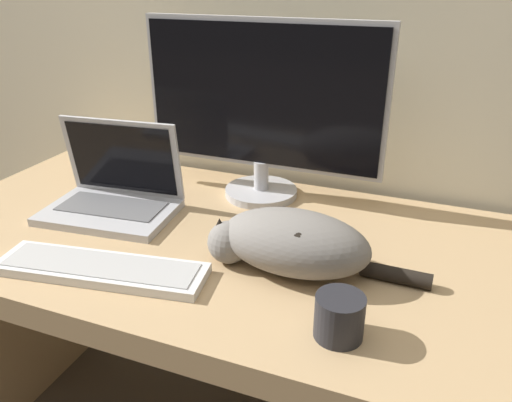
{
  "coord_description": "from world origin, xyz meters",
  "views": [
    {
      "loc": [
        0.48,
        -0.56,
        1.32
      ],
      "look_at": [
        0.13,
        0.33,
        0.88
      ],
      "focal_mm": 35.0,
      "sensor_mm": 36.0,
      "label": 1
    }
  ],
  "objects_px": {
    "monitor": "(262,107)",
    "external_keyboard": "(101,269)",
    "cat": "(291,241)",
    "coffee_mug": "(339,317)",
    "laptop": "(114,195)"
  },
  "relations": [
    {
      "from": "monitor",
      "to": "external_keyboard",
      "type": "relative_size",
      "value": 1.43
    },
    {
      "from": "external_keyboard",
      "to": "cat",
      "type": "bearing_deg",
      "value": 15.23
    },
    {
      "from": "external_keyboard",
      "to": "coffee_mug",
      "type": "distance_m",
      "value": 0.5
    },
    {
      "from": "coffee_mug",
      "to": "monitor",
      "type": "bearing_deg",
      "value": 123.37
    },
    {
      "from": "laptop",
      "to": "external_keyboard",
      "type": "bearing_deg",
      "value": -65.42
    },
    {
      "from": "external_keyboard",
      "to": "laptop",
      "type": "bearing_deg",
      "value": 111.33
    },
    {
      "from": "laptop",
      "to": "external_keyboard",
      "type": "height_order",
      "value": "laptop"
    },
    {
      "from": "monitor",
      "to": "laptop",
      "type": "bearing_deg",
      "value": -143.35
    },
    {
      "from": "monitor",
      "to": "laptop",
      "type": "height_order",
      "value": "monitor"
    },
    {
      "from": "external_keyboard",
      "to": "coffee_mug",
      "type": "relative_size",
      "value": 5.33
    },
    {
      "from": "laptop",
      "to": "external_keyboard",
      "type": "xyz_separation_m",
      "value": [
        0.15,
        -0.26,
        -0.04
      ]
    },
    {
      "from": "laptop",
      "to": "cat",
      "type": "height_order",
      "value": "laptop"
    },
    {
      "from": "monitor",
      "to": "external_keyboard",
      "type": "distance_m",
      "value": 0.57
    },
    {
      "from": "external_keyboard",
      "to": "cat",
      "type": "distance_m",
      "value": 0.39
    },
    {
      "from": "cat",
      "to": "coffee_mug",
      "type": "height_order",
      "value": "cat"
    }
  ]
}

